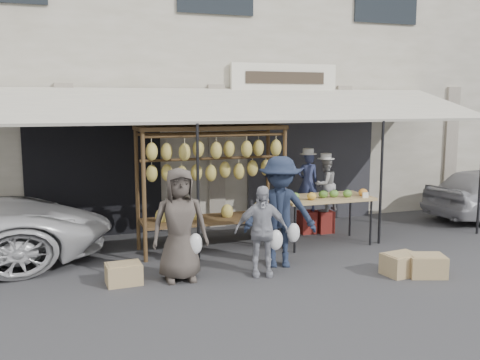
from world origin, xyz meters
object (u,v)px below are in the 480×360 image
object	(u,v)px
produce_table	(326,198)
customer_right	(280,212)
crate_near_a	(401,264)
crate_near_b	(426,266)
banana_rack	(212,164)
customer_left	(180,225)
vendor_right	(325,184)
customer_mid	(261,231)
vendor_left	(308,182)
crate_far	(124,274)

from	to	relation	value
produce_table	customer_right	distance (m)	1.64
customer_right	crate_near_a	distance (m)	2.04
customer_right	crate_near_b	world-z (taller)	customer_right
produce_table	crate_near_a	xyz separation A→B (m)	(0.29, -1.97, -0.71)
banana_rack	crate_near_a	xyz separation A→B (m)	(2.39, -2.28, -1.40)
customer_right	customer_left	bearing A→B (deg)	-156.66
produce_table	customer_right	bearing A→B (deg)	-143.93
vendor_right	customer_mid	world-z (taller)	vendor_right
customer_left	crate_near_b	world-z (taller)	customer_left
produce_table	vendor_right	bearing A→B (deg)	62.72
vendor_left	customer_left	world-z (taller)	customer_left
produce_table	crate_near_b	world-z (taller)	produce_table
crate_far	vendor_right	bearing A→B (deg)	23.50
vendor_right	customer_mid	distance (m)	3.07
vendor_right	customer_right	distance (m)	2.51
vendor_left	crate_near_a	size ratio (longest dim) A/B	2.21
banana_rack	customer_right	bearing A→B (deg)	-58.67
customer_mid	crate_near_a	size ratio (longest dim) A/B	2.58
vendor_left	vendor_right	world-z (taller)	vendor_left
customer_left	crate_near_a	size ratio (longest dim) A/B	3.13
customer_left	customer_right	size ratio (longest dim) A/B	0.95
customer_right	crate_far	bearing A→B (deg)	-160.46
vendor_right	crate_far	size ratio (longest dim) A/B	2.19
customer_right	crate_far	xyz separation A→B (m)	(-2.50, -0.06, -0.75)
customer_mid	crate_near_a	xyz separation A→B (m)	(2.06, -0.67, -0.54)
crate_far	vendor_left	bearing A→B (deg)	26.29
vendor_right	customer_left	bearing A→B (deg)	12.30
banana_rack	crate_near_b	world-z (taller)	banana_rack
customer_right	crate_near_b	xyz separation A→B (m)	(1.93, -1.18, -0.73)
produce_table	customer_right	world-z (taller)	customer_right
crate_near_b	crate_far	size ratio (longest dim) A/B	1.09
customer_mid	customer_right	world-z (taller)	customer_right
customer_right	crate_far	world-z (taller)	customer_right
customer_left	customer_right	world-z (taller)	customer_right
customer_right	crate_near_b	distance (m)	2.38
vendor_left	crate_near_b	distance (m)	3.22
crate_far	crate_near_a	bearing A→B (deg)	-12.99
crate_far	customer_left	bearing A→B (deg)	-6.35
customer_left	customer_right	xyz separation A→B (m)	(1.67, 0.15, 0.05)
crate_far	customer_right	bearing A→B (deg)	1.34
customer_right	crate_near_a	xyz separation A→B (m)	(1.61, -1.01, -0.73)
banana_rack	produce_table	bearing A→B (deg)	-8.25
customer_right	crate_near_a	world-z (taller)	customer_right
vendor_left	crate_near_b	xyz separation A→B (m)	(0.54, -3.05, -0.88)
vendor_right	crate_near_b	bearing A→B (deg)	76.20
customer_mid	produce_table	bearing A→B (deg)	51.11
customer_mid	banana_rack	bearing A→B (deg)	116.48
banana_rack	vendor_right	world-z (taller)	banana_rack
crate_far	produce_table	bearing A→B (deg)	15.01
vendor_right	crate_near_a	distance (m)	2.92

